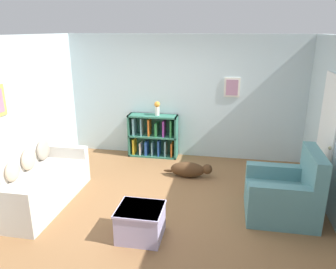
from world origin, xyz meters
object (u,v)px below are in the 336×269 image
Objects in this scene: coffee_table at (141,222)px; vase at (157,108)px; bookshelf at (153,136)px; couch at (35,183)px; dog at (190,169)px; recliner_chair at (286,194)px.

vase is at bearing 97.76° from coffee_table.
bookshelf is at bearing 168.90° from vase.
couch is 3.08× the size of coffee_table.
vase is (-0.40, 2.93, 0.87)m from coffee_table.
coffee_table is 2.01× the size of vase.
bookshelf is 1.13× the size of dog.
dog is (0.42, 1.99, -0.08)m from coffee_table.
vase is (-0.82, 0.94, 0.95)m from dog.
bookshelf is at bearing 140.60° from recliner_chair.
vase is at bearing 56.99° from couch.
bookshelf is (1.41, 2.34, 0.12)m from couch.
coffee_table is (1.91, -0.61, -0.10)m from couch.
coffee_table reaches higher than dog.
vase is at bearing -11.10° from bookshelf.
recliner_chair reaches higher than dog.
recliner_chair is at bearing 24.62° from coffee_table.
coffee_table is (-1.98, -0.91, -0.12)m from recliner_chair.
coffee_table is at bearing -102.01° from dog.
coffee_table is at bearing -155.38° from recliner_chair.
recliner_chair is 1.11× the size of dog.
bookshelf reaches higher than dog.
recliner_chair is at bearing 4.45° from couch.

